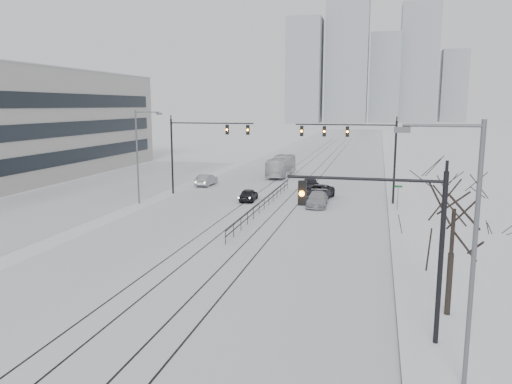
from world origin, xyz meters
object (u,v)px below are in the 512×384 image
(sedan_nb_front, at_px, (318,192))
(box_truck, at_px, (281,166))
(bare_tree, at_px, (453,220))
(sedan_nb_far, at_px, (311,185))
(sedan_nb_right, at_px, (317,199))
(sedan_sb_outer, at_px, (206,180))
(sedan_sb_inner, at_px, (248,195))
(traffic_mast_near, at_px, (399,232))

(sedan_nb_front, bearing_deg, box_truck, 122.68)
(bare_tree, distance_m, sedan_nb_front, 28.93)
(bare_tree, relative_size, sedan_nb_far, 1.39)
(bare_tree, distance_m, sedan_nb_right, 25.60)
(sedan_sb_outer, relative_size, sedan_nb_front, 0.79)
(sedan_sb_outer, bearing_deg, box_truck, -123.02)
(sedan_sb_outer, relative_size, box_truck, 0.43)
(sedan_sb_inner, bearing_deg, bare_tree, 119.13)
(traffic_mast_near, bearing_deg, box_truck, 106.28)
(traffic_mast_near, relative_size, sedan_nb_front, 1.35)
(traffic_mast_near, bearing_deg, sedan_sb_outer, 119.76)
(bare_tree, relative_size, sedan_sb_inner, 1.66)
(sedan_sb_inner, xyz_separation_m, sedan_nb_front, (6.64, 2.47, 0.10))
(box_truck, bearing_deg, sedan_sb_inner, 91.32)
(sedan_nb_right, bearing_deg, sedan_sb_outer, 145.66)
(sedan_sb_outer, xyz_separation_m, sedan_nb_front, (13.91, -5.66, 0.04))
(box_truck, bearing_deg, sedan_nb_right, 111.08)
(sedan_nb_far, relative_size, box_truck, 0.46)
(sedan_sb_inner, bearing_deg, sedan_nb_front, -162.80)
(sedan_nb_far, distance_m, box_truck, 12.47)
(sedan_sb_inner, distance_m, sedan_nb_far, 8.90)
(sedan_nb_front, relative_size, sedan_nb_right, 1.12)
(sedan_nb_front, distance_m, box_truck, 17.28)
(traffic_mast_near, distance_m, sedan_nb_right, 27.78)
(sedan_nb_front, relative_size, box_truck, 0.54)
(sedan_sb_outer, bearing_deg, sedan_nb_right, 149.11)
(bare_tree, relative_size, sedan_nb_front, 1.17)
(traffic_mast_near, distance_m, sedan_nb_front, 31.18)
(bare_tree, bearing_deg, box_truck, 110.22)
(bare_tree, bearing_deg, sedan_sb_inner, 122.32)
(sedan_sb_outer, bearing_deg, bare_tree, 126.59)
(sedan_nb_front, bearing_deg, sedan_sb_outer, 167.17)
(box_truck, bearing_deg, traffic_mast_near, 106.94)
(sedan_nb_front, bearing_deg, sedan_nb_right, -75.13)
(sedan_nb_right, height_order, sedan_nb_far, sedan_nb_far)
(sedan_nb_right, distance_m, sedan_nb_far, 8.31)
(traffic_mast_near, height_order, box_truck, traffic_mast_near)
(sedan_sb_outer, bearing_deg, sedan_nb_far, 177.25)
(traffic_mast_near, bearing_deg, sedan_nb_far, 102.84)
(sedan_sb_inner, xyz_separation_m, sedan_sb_outer, (-7.27, 8.13, 0.06))
(traffic_mast_near, height_order, bare_tree, traffic_mast_near)
(sedan_nb_far, bearing_deg, sedan_sb_inner, -137.06)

